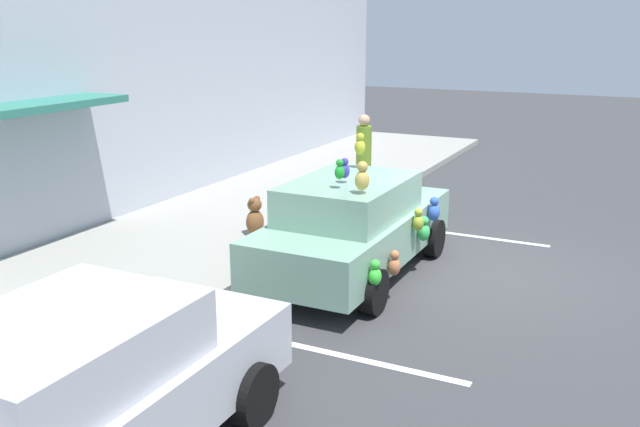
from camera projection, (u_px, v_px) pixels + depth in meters
ground_plane at (478, 273)px, 11.00m from camera, size 60.00×60.00×0.00m
sidewalk at (215, 229)px, 13.12m from camera, size 24.00×4.00×0.15m
storefront_building at (113, 57)px, 13.19m from camera, size 24.00×1.25×6.40m
parking_stripe_front at (451, 233)px, 13.08m from camera, size 0.12×3.60×0.01m
parking_stripe_rear at (323, 351)px, 8.39m from camera, size 0.12×3.60×0.01m
plush_covered_car at (354, 225)px, 10.76m from camera, size 4.34×2.04×2.11m
parked_sedan_behind at (79, 393)px, 5.92m from camera, size 4.12×2.01×1.54m
teddy_bear_on_sidewalk at (255, 217)px, 12.43m from camera, size 0.36×0.30×0.69m
pedestrian_near_shopfront at (364, 156)px, 15.37m from camera, size 0.34×0.34×1.74m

